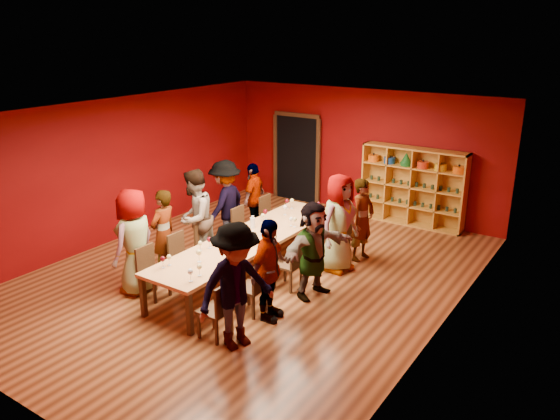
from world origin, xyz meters
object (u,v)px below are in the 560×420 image
(person_left_2, at_px, (195,218))
(person_right_2, at_px, (313,250))
(chair_person_left_0, at_px, (150,269))
(chair_person_left_1, at_px, (181,255))
(person_right_4, at_px, (362,220))
(person_right_0, at_px, (236,286))
(person_right_1, at_px, (268,270))
(chair_person_right_2, at_px, (292,262))
(wine_bottle, at_px, (307,211))
(tasting_table, at_px, (251,240))
(chair_person_left_3, at_px, (242,226))
(person_left_3, at_px, (225,203))
(chair_person_right_4, at_px, (342,231))
(shelving_unit, at_px, (413,183))
(chair_person_right_3, at_px, (325,242))
(person_right_3, at_px, (339,223))
(chair_person_right_0, at_px, (219,308))
(chair_person_left_4, at_px, (269,214))
(person_left_0, at_px, (135,241))
(spittoon_bowl, at_px, (244,238))
(chair_person_left_2, at_px, (207,243))
(chair_person_right_1, at_px, (255,285))
(person_left_1, at_px, (164,233))
(person_left_4, at_px, (254,198))

(person_left_2, bearing_deg, person_right_2, 75.65)
(chair_person_left_0, height_order, chair_person_left_1, same)
(chair_person_left_0, bearing_deg, person_right_4, 56.58)
(chair_person_left_0, distance_m, person_right_0, 2.23)
(person_right_1, relative_size, chair_person_right_2, 1.85)
(wine_bottle, bearing_deg, person_right_0, -74.46)
(tasting_table, relative_size, chair_person_left_3, 5.06)
(person_left_3, xyz_separation_m, chair_person_right_4, (2.24, 0.90, -0.41))
(person_right_0, xyz_separation_m, wine_bottle, (-0.98, 3.54, -0.08))
(shelving_unit, height_order, chair_person_left_3, shelving_unit)
(chair_person_right_3, distance_m, person_right_4, 0.88)
(person_right_1, distance_m, person_right_4, 2.93)
(shelving_unit, distance_m, person_right_3, 3.21)
(chair_person_left_0, height_order, chair_person_right_0, same)
(chair_person_left_0, bearing_deg, chair_person_left_4, 90.00)
(chair_person_left_1, bearing_deg, chair_person_left_4, 90.00)
(person_left_0, distance_m, chair_person_right_2, 2.70)
(chair_person_right_0, height_order, spittoon_bowl, spittoon_bowl)
(person_left_0, relative_size, chair_person_left_1, 2.06)
(person_left_0, relative_size, person_left_2, 0.98)
(person_left_0, height_order, person_left_2, person_left_2)
(chair_person_left_2, relative_size, chair_person_right_4, 1.00)
(person_right_3, bearing_deg, wine_bottle, 74.90)
(person_right_1, xyz_separation_m, person_right_2, (0.16, 1.07, 0.01))
(chair_person_right_0, bearing_deg, wine_bottle, 100.44)
(person_left_3, height_order, wine_bottle, person_left_3)
(chair_person_left_2, relative_size, chair_person_left_4, 1.00)
(chair_person_left_1, height_order, chair_person_right_3, same)
(chair_person_right_1, distance_m, person_right_4, 2.97)
(chair_person_left_2, relative_size, chair_person_right_3, 1.00)
(person_left_0, distance_m, spittoon_bowl, 1.87)
(chair_person_left_3, height_order, person_right_3, person_right_3)
(person_left_2, distance_m, chair_person_left_3, 1.21)
(chair_person_right_4, relative_size, spittoon_bowl, 2.69)
(person_left_0, xyz_separation_m, person_left_1, (-0.07, 0.73, -0.10))
(person_left_1, height_order, person_right_0, person_right_0)
(person_left_1, xyz_separation_m, wine_bottle, (1.57, 2.42, 0.04))
(tasting_table, bearing_deg, person_right_1, -43.62)
(person_left_4, relative_size, person_right_4, 0.96)
(person_left_3, relative_size, chair_person_left_4, 2.04)
(chair_person_right_0, distance_m, person_right_0, 0.55)
(shelving_unit, xyz_separation_m, chair_person_right_4, (-0.49, -2.51, -0.49))
(chair_person_right_3, xyz_separation_m, spittoon_bowl, (-0.86, -1.38, 0.33))
(person_right_1, bearing_deg, chair_person_right_0, 155.73)
(person_right_4, bearing_deg, person_right_2, -172.47)
(person_right_1, relative_size, chair_person_right_3, 1.85)
(person_left_0, bearing_deg, person_left_1, 176.57)
(person_left_4, height_order, person_right_0, person_right_0)
(chair_person_left_1, bearing_deg, chair_person_left_2, 90.00)
(person_left_0, distance_m, person_right_2, 3.02)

